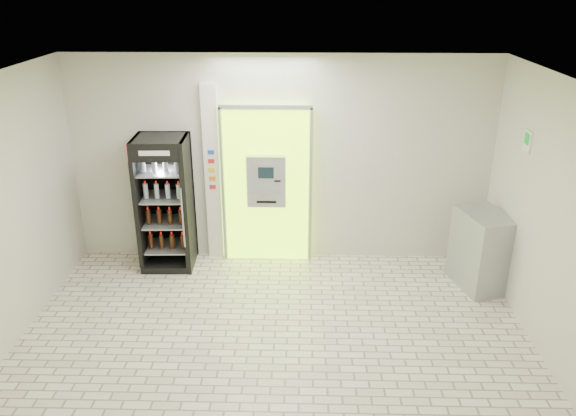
{
  "coord_description": "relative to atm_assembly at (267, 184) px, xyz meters",
  "views": [
    {
      "loc": [
        0.3,
        -5.14,
        3.95
      ],
      "look_at": [
        0.14,
        1.2,
        1.31
      ],
      "focal_mm": 35.0,
      "sensor_mm": 36.0,
      "label": 1
    }
  ],
  "objects": [
    {
      "name": "steel_cabinet",
      "position": [
        2.92,
        -0.76,
        -0.64
      ],
      "size": [
        0.74,
        0.91,
        1.07
      ],
      "rotation": [
        0.0,
        0.0,
        0.27
      ],
      "color": "#999CA0",
      "rests_on": "ground"
    },
    {
      "name": "exit_sign",
      "position": [
        3.19,
        -1.01,
        0.95
      ],
      "size": [
        0.02,
        0.22,
        0.26
      ],
      "color": "white",
      "rests_on": "room_shell"
    },
    {
      "name": "ground",
      "position": [
        0.2,
        -2.41,
        -1.17
      ],
      "size": [
        6.0,
        6.0,
        0.0
      ],
      "primitive_type": "plane",
      "color": "beige",
      "rests_on": "ground"
    },
    {
      "name": "atm_assembly",
      "position": [
        0.0,
        0.0,
        0.0
      ],
      "size": [
        1.3,
        0.24,
        2.33
      ],
      "color": "#A5F610",
      "rests_on": "ground"
    },
    {
      "name": "pillar",
      "position": [
        -0.78,
        0.04,
        0.13
      ],
      "size": [
        0.22,
        0.11,
        2.6
      ],
      "color": "silver",
      "rests_on": "ground"
    },
    {
      "name": "room_shell",
      "position": [
        0.2,
        -2.41,
        0.67
      ],
      "size": [
        6.0,
        6.0,
        6.0
      ],
      "color": "beige",
      "rests_on": "ground"
    },
    {
      "name": "beverage_cooler",
      "position": [
        -1.43,
        -0.24,
        -0.25
      ],
      "size": [
        0.75,
        0.7,
        1.93
      ],
      "rotation": [
        0.0,
        0.0,
        0.04
      ],
      "color": "black",
      "rests_on": "ground"
    }
  ]
}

